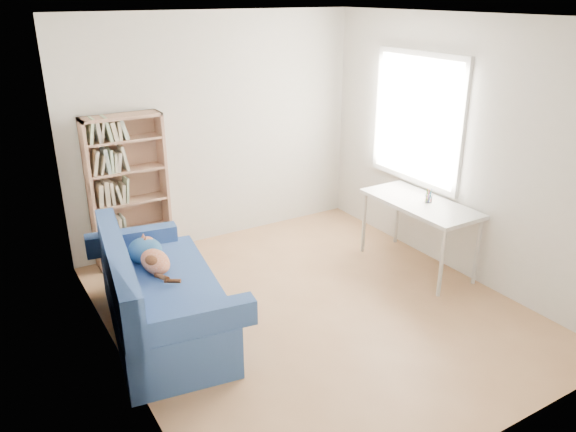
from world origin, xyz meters
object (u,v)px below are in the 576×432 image
Objects in this scene: bookshelf at (129,197)px; desk at (420,208)px; pen_cup at (429,197)px; sofa at (158,297)px.

bookshelf reaches higher than desk.
desk is 8.90× the size of pen_cup.
sofa reaches higher than desk.
desk is (2.78, -0.24, 0.34)m from sofa.
pen_cup is at bearing -41.42° from desk.
bookshelf is 3.07m from desk.
pen_cup is at bearing -34.11° from bookshelf.
bookshelf is at bearing 145.89° from pen_cup.
pen_cup is at bearing 2.81° from sofa.
sofa is at bearing 174.22° from pen_cup.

